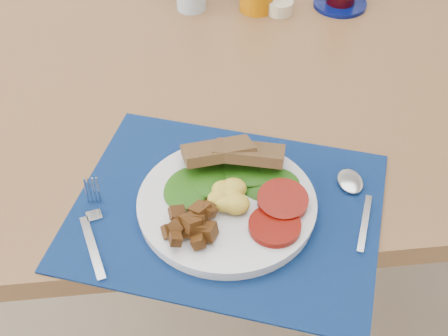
# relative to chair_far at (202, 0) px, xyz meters

# --- Properties ---
(table) EXTENTS (1.40, 0.90, 0.75)m
(table) POSITION_rel_chair_far_xyz_m (-0.08, -0.71, 0.14)
(table) COLOR brown
(table) RESTS_ON ground
(chair_far) EXTENTS (0.48, 0.46, 1.03)m
(chair_far) POSITION_rel_chair_far_xyz_m (0.00, 0.00, 0.00)
(chair_far) COLOR brown
(chair_far) RESTS_ON ground
(placemat) EXTENTS (0.57, 0.51, 0.00)m
(placemat) POSITION_rel_chair_far_xyz_m (-0.05, -1.06, 0.22)
(placemat) COLOR black
(placemat) RESTS_ON table
(breakfast_plate) EXTENTS (0.27, 0.27, 0.07)m
(breakfast_plate) POSITION_rel_chair_far_xyz_m (-0.05, -1.06, 0.24)
(breakfast_plate) COLOR silver
(breakfast_plate) RESTS_ON placemat
(fork) EXTENTS (0.04, 0.18, 0.00)m
(fork) POSITION_rel_chair_far_xyz_m (-0.25, -1.07, 0.23)
(fork) COLOR #B2B5BA
(fork) RESTS_ON placemat
(spoon) EXTENTS (0.05, 0.17, 0.01)m
(spoon) POSITION_rel_chair_far_xyz_m (0.16, -1.05, 0.23)
(spoon) COLOR #B2B5BA
(spoon) RESTS_ON placemat
(ramekin) EXTENTS (0.06, 0.06, 0.03)m
(ramekin) POSITION_rel_chair_far_xyz_m (0.14, -0.47, 0.24)
(ramekin) COLOR beige
(ramekin) RESTS_ON table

